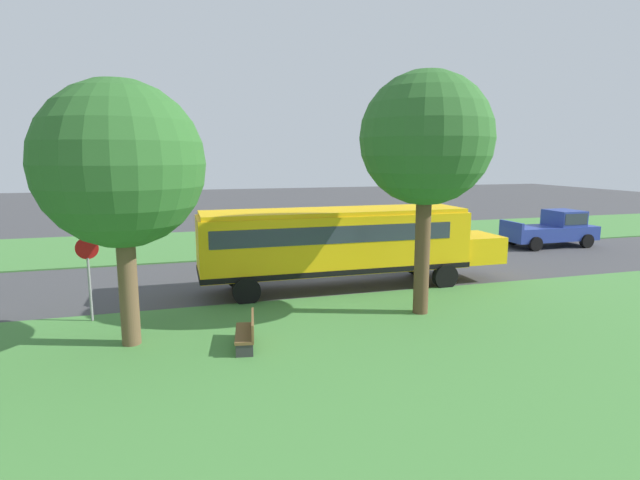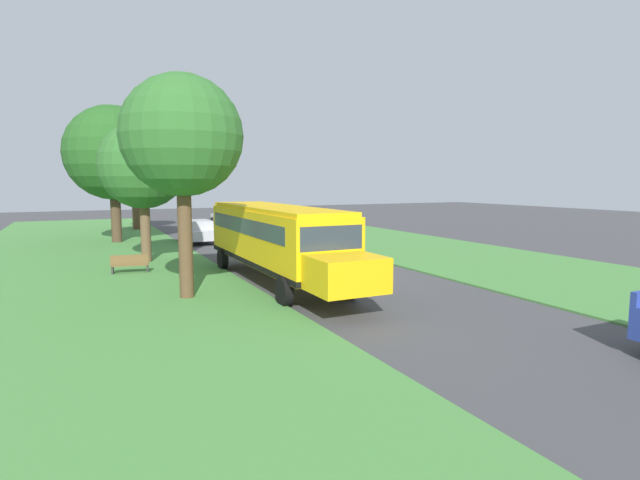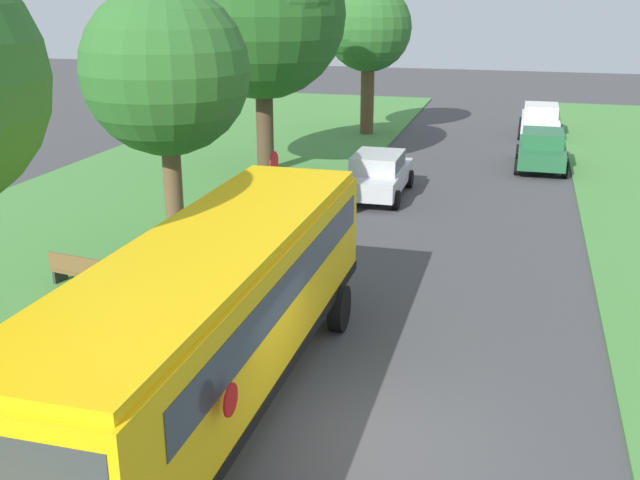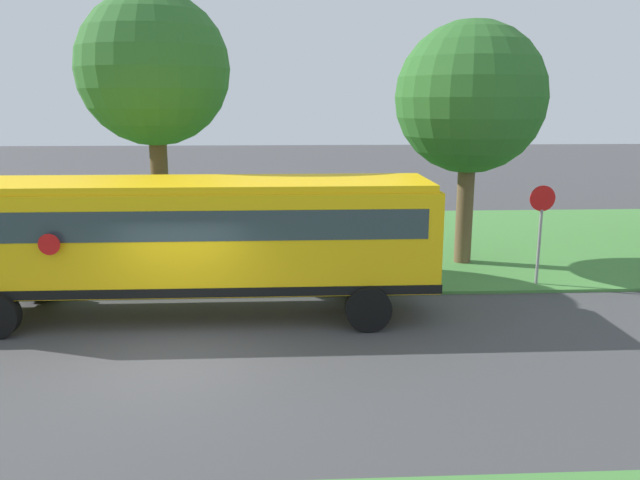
{
  "view_description": "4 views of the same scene",
  "coord_description": "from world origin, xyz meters",
  "px_view_note": "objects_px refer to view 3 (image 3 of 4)",
  "views": [
    {
      "loc": [
        -21.09,
        6.23,
        5.2
      ],
      "look_at": [
        -1.98,
        0.67,
        1.85
      ],
      "focal_mm": 28.0,
      "sensor_mm": 36.0,
      "label": 1
    },
    {
      "loc": [
        -10.09,
        -19.17,
        4.18
      ],
      "look_at": [
        -0.53,
        0.5,
        1.61
      ],
      "focal_mm": 28.0,
      "sensor_mm": 36.0,
      "label": 2
    },
    {
      "loc": [
        1.95,
        -10.33,
        7.0
      ],
      "look_at": [
        -2.15,
        4.76,
        1.73
      ],
      "focal_mm": 42.0,
      "sensor_mm": 36.0,
      "label": 3
    },
    {
      "loc": [
        11.23,
        2.27,
        4.89
      ],
      "look_at": [
        -2.74,
        2.98,
        1.76
      ],
      "focal_mm": 35.0,
      "sensor_mm": 36.0,
      "label": 4
    }
  ],
  "objects_px": {
    "car_white_furthest": "(540,118)",
    "oak_tree_far_end": "(266,12)",
    "car_silver_nearest": "(378,172)",
    "car_green_middle": "(542,147)",
    "park_bench": "(81,271)",
    "stop_sign": "(274,187)",
    "school_bus": "(208,315)",
    "oak_tree_across_road": "(365,29)",
    "oak_tree_roadside_mid": "(170,70)"
  },
  "relations": [
    {
      "from": "school_bus",
      "to": "oak_tree_across_road",
      "type": "distance_m",
      "value": 26.55
    },
    {
      "from": "park_bench",
      "to": "oak_tree_roadside_mid",
      "type": "bearing_deg",
      "value": 69.28
    },
    {
      "from": "car_white_furthest",
      "to": "oak_tree_roadside_mid",
      "type": "xyz_separation_m",
      "value": [
        -9.74,
        -20.84,
        4.11
      ]
    },
    {
      "from": "car_silver_nearest",
      "to": "oak_tree_far_end",
      "type": "height_order",
      "value": "oak_tree_far_end"
    },
    {
      "from": "oak_tree_far_end",
      "to": "stop_sign",
      "type": "height_order",
      "value": "oak_tree_far_end"
    },
    {
      "from": "oak_tree_across_road",
      "to": "stop_sign",
      "type": "distance_m",
      "value": 17.64
    },
    {
      "from": "oak_tree_far_end",
      "to": "oak_tree_across_road",
      "type": "relative_size",
      "value": 1.27
    },
    {
      "from": "car_silver_nearest",
      "to": "car_white_furthest",
      "type": "xyz_separation_m",
      "value": [
        5.6,
        13.51,
        0.0
      ]
    },
    {
      "from": "car_white_furthest",
      "to": "oak_tree_across_road",
      "type": "distance_m",
      "value": 9.78
    },
    {
      "from": "park_bench",
      "to": "oak_tree_far_end",
      "type": "bearing_deg",
      "value": 87.68
    },
    {
      "from": "school_bus",
      "to": "car_silver_nearest",
      "type": "relative_size",
      "value": 2.82
    },
    {
      "from": "car_white_furthest",
      "to": "oak_tree_far_end",
      "type": "bearing_deg",
      "value": -132.56
    },
    {
      "from": "car_white_furthest",
      "to": "car_silver_nearest",
      "type": "bearing_deg",
      "value": -112.51
    },
    {
      "from": "oak_tree_across_road",
      "to": "oak_tree_roadside_mid",
      "type": "bearing_deg",
      "value": -93.79
    },
    {
      "from": "car_green_middle",
      "to": "car_silver_nearest",
      "type": "bearing_deg",
      "value": -132.86
    },
    {
      "from": "car_green_middle",
      "to": "oak_tree_far_end",
      "type": "xyz_separation_m",
      "value": [
        -10.4,
        -3.84,
        5.3
      ]
    },
    {
      "from": "oak_tree_far_end",
      "to": "stop_sign",
      "type": "xyz_separation_m",
      "value": [
        3.0,
        -8.21,
        -4.44
      ]
    },
    {
      "from": "stop_sign",
      "to": "park_bench",
      "type": "xyz_separation_m",
      "value": [
        -3.51,
        -4.4,
        -1.26
      ]
    },
    {
      "from": "park_bench",
      "to": "car_white_furthest",
      "type": "bearing_deg",
      "value": 65.49
    },
    {
      "from": "school_bus",
      "to": "stop_sign",
      "type": "xyz_separation_m",
      "value": [
        -1.84,
        8.91,
        -0.19
      ]
    },
    {
      "from": "stop_sign",
      "to": "park_bench",
      "type": "relative_size",
      "value": 1.65
    },
    {
      "from": "car_silver_nearest",
      "to": "oak_tree_far_end",
      "type": "distance_m",
      "value": 7.48
    },
    {
      "from": "oak_tree_roadside_mid",
      "to": "park_bench",
      "type": "distance_m",
      "value": 5.6
    },
    {
      "from": "car_green_middle",
      "to": "car_white_furthest",
      "type": "xyz_separation_m",
      "value": [
        0.0,
        7.48,
        0.0
      ]
    },
    {
      "from": "car_green_middle",
      "to": "stop_sign",
      "type": "bearing_deg",
      "value": -121.55
    },
    {
      "from": "stop_sign",
      "to": "car_silver_nearest",
      "type": "bearing_deg",
      "value": 73.35
    },
    {
      "from": "car_white_furthest",
      "to": "oak_tree_roadside_mid",
      "type": "bearing_deg",
      "value": -115.05
    },
    {
      "from": "oak_tree_across_road",
      "to": "park_bench",
      "type": "height_order",
      "value": "oak_tree_across_road"
    },
    {
      "from": "stop_sign",
      "to": "oak_tree_far_end",
      "type": "bearing_deg",
      "value": 110.07
    },
    {
      "from": "car_green_middle",
      "to": "oak_tree_roadside_mid",
      "type": "xyz_separation_m",
      "value": [
        -9.74,
        -13.36,
        4.11
      ]
    },
    {
      "from": "oak_tree_far_end",
      "to": "stop_sign",
      "type": "relative_size",
      "value": 3.37
    },
    {
      "from": "stop_sign",
      "to": "oak_tree_roadside_mid",
      "type": "bearing_deg",
      "value": -150.84
    },
    {
      "from": "car_silver_nearest",
      "to": "car_white_furthest",
      "type": "relative_size",
      "value": 1.0
    },
    {
      "from": "car_green_middle",
      "to": "car_white_furthest",
      "type": "height_order",
      "value": "same"
    },
    {
      "from": "car_white_furthest",
      "to": "oak_tree_across_road",
      "type": "xyz_separation_m",
      "value": [
        -8.51,
        -2.26,
        4.26
      ]
    },
    {
      "from": "car_white_furthest",
      "to": "stop_sign",
      "type": "xyz_separation_m",
      "value": [
        -7.4,
        -19.53,
        0.86
      ]
    },
    {
      "from": "oak_tree_across_road",
      "to": "stop_sign",
      "type": "bearing_deg",
      "value": -86.33
    },
    {
      "from": "park_bench",
      "to": "oak_tree_across_road",
      "type": "bearing_deg",
      "value": 83.68
    },
    {
      "from": "car_white_furthest",
      "to": "oak_tree_far_end",
      "type": "height_order",
      "value": "oak_tree_far_end"
    },
    {
      "from": "car_green_middle",
      "to": "stop_sign",
      "type": "xyz_separation_m",
      "value": [
        -7.4,
        -12.05,
        0.86
      ]
    },
    {
      "from": "car_green_middle",
      "to": "park_bench",
      "type": "distance_m",
      "value": 19.74
    },
    {
      "from": "car_green_middle",
      "to": "stop_sign",
      "type": "distance_m",
      "value": 14.17
    },
    {
      "from": "car_white_furthest",
      "to": "oak_tree_far_end",
      "type": "xyz_separation_m",
      "value": [
        -10.4,
        -11.32,
        5.3
      ]
    },
    {
      "from": "car_green_middle",
      "to": "oak_tree_far_end",
      "type": "bearing_deg",
      "value": -159.71
    },
    {
      "from": "oak_tree_far_end",
      "to": "stop_sign",
      "type": "bearing_deg",
      "value": -69.93
    },
    {
      "from": "school_bus",
      "to": "stop_sign",
      "type": "bearing_deg",
      "value": 101.67
    },
    {
      "from": "car_silver_nearest",
      "to": "oak_tree_roadside_mid",
      "type": "height_order",
      "value": "oak_tree_roadside_mid"
    },
    {
      "from": "car_silver_nearest",
      "to": "stop_sign",
      "type": "height_order",
      "value": "stop_sign"
    },
    {
      "from": "park_bench",
      "to": "car_silver_nearest",
      "type": "bearing_deg",
      "value": 62.99
    },
    {
      "from": "car_white_furthest",
      "to": "park_bench",
      "type": "xyz_separation_m",
      "value": [
        -10.91,
        -23.93,
        -0.4
      ]
    }
  ]
}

